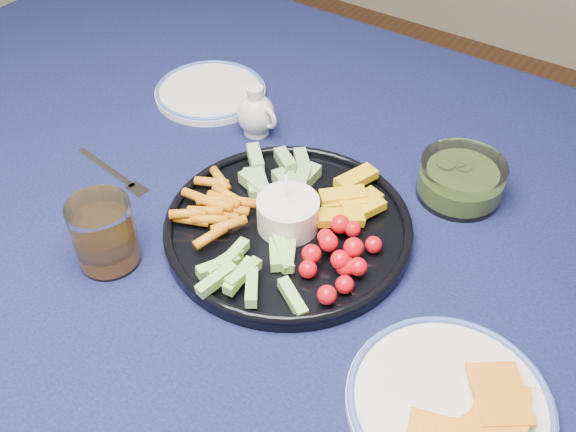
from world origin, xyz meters
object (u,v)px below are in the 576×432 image
Objects in this scene: dining_table at (264,209)px; juice_tumbler at (105,237)px; crudite_platter at (287,222)px; pickle_bowl at (461,181)px; creamer_pitcher at (256,114)px; side_plate_extra at (210,91)px; cheese_plate at (450,400)px.

dining_table is 0.31m from juice_tumbler.
pickle_bowl is at bearing 52.22° from crudite_platter.
dining_table is 12.90× the size of pickle_bowl.
crudite_platter is 3.54× the size of juice_tumbler.
creamer_pitcher reaches higher than pickle_bowl.
creamer_pitcher is 0.35m from pickle_bowl.
dining_table is 0.18m from crudite_platter.
crudite_platter reaches higher than side_plate_extra.
creamer_pitcher is 0.35m from juice_tumbler.
dining_table is 18.70× the size of creamer_pitcher.
side_plate_extra is at bearing 149.86° from dining_table.
cheese_plate is at bearing -22.16° from crudite_platter.
pickle_bowl is at bearing 0.31° from side_plate_extra.
juice_tumbler reaches higher than dining_table.
juice_tumbler is at bearing -132.97° from crudite_platter.
side_plate_extra reaches higher than dining_table.
pickle_bowl reaches higher than dining_table.
cheese_plate is (0.14, -0.34, -0.01)m from pickle_bowl.
pickle_bowl is 0.49m from side_plate_extra.
side_plate_extra is (-0.21, 0.12, 0.10)m from dining_table.
pickle_bowl is 0.63× the size of side_plate_extra.
cheese_plate is 2.33× the size of juice_tumbler.
side_plate_extra is (-0.49, -0.00, -0.02)m from pickle_bowl.
crudite_platter reaches higher than cheese_plate.
crudite_platter is 0.25m from creamer_pitcher.
juice_tumbler is 0.43m from side_plate_extra.
pickle_bowl is 0.37m from cheese_plate.
crudite_platter is at bearing -33.65° from side_plate_extra.
crudite_platter is at bearing -39.36° from dining_table.
dining_table is 0.49m from cheese_plate.
crudite_platter reaches higher than pickle_bowl.
crudite_platter is at bearing -127.78° from pickle_bowl.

